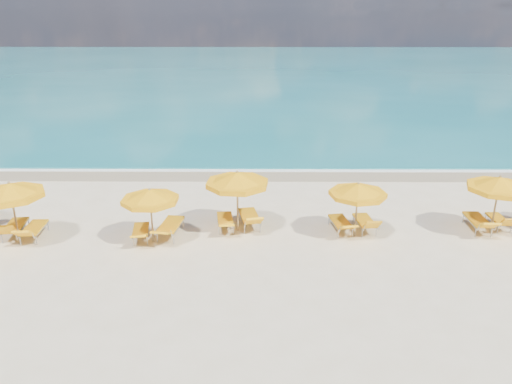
{
  "coord_description": "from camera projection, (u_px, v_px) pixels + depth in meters",
  "views": [
    {
      "loc": [
        0.12,
        -16.73,
        8.04
      ],
      "look_at": [
        0.0,
        1.5,
        1.2
      ],
      "focal_mm": 35.0,
      "sensor_mm": 36.0,
      "label": 1
    }
  ],
  "objects": [
    {
      "name": "umbrella_3",
      "position": [
        237.0,
        180.0,
        18.27
      ],
      "size": [
        2.95,
        2.95,
        2.4
      ],
      "rotation": [
        0.0,
        0.0,
        0.29
      ],
      "color": "#A28351",
      "rests_on": "ground"
    },
    {
      "name": "umbrella_5",
      "position": [
        499.0,
        184.0,
        18.04
      ],
      "size": [
        2.44,
        2.44,
        2.31
      ],
      "rotation": [
        0.0,
        0.0,
        0.07
      ],
      "color": "#A28351",
      "rests_on": "ground"
    },
    {
      "name": "lounger_4_left",
      "position": [
        341.0,
        226.0,
        18.83
      ],
      "size": [
        0.87,
        1.91,
        0.74
      ],
      "rotation": [
        0.0,
        0.0,
        0.16
      ],
      "color": "#A5A8AD",
      "rests_on": "ground"
    },
    {
      "name": "ocean",
      "position": [
        258.0,
        73.0,
        63.43
      ],
      "size": [
        120.0,
        80.0,
        0.3
      ],
      "primitive_type": "cube",
      "color": "#146970",
      "rests_on": "ground"
    },
    {
      "name": "umbrella_1",
      "position": [
        10.0,
        191.0,
        17.3
      ],
      "size": [
        2.51,
        2.51,
        2.35
      ],
      "rotation": [
        0.0,
        0.0,
        0.08
      ],
      "color": "#A28351",
      "rests_on": "ground"
    },
    {
      "name": "lounger_4_right",
      "position": [
        365.0,
        225.0,
        18.91
      ],
      "size": [
        0.78,
        1.82,
        0.84
      ],
      "rotation": [
        0.0,
        0.0,
        0.11
      ],
      "color": "#A5A8AD",
      "rests_on": "ground"
    },
    {
      "name": "foam_line",
      "position": [
        257.0,
        169.0,
        26.17
      ],
      "size": [
        120.0,
        1.2,
        0.03
      ],
      "primitive_type": "cube",
      "color": "white",
      "rests_on": "ground"
    },
    {
      "name": "lounger_2_right",
      "position": [
        170.0,
        230.0,
        18.46
      ],
      "size": [
        0.94,
        2.17,
        0.76
      ],
      "rotation": [
        0.0,
        0.0,
        -0.13
      ],
      "color": "#A5A8AD",
      "rests_on": "ground"
    },
    {
      "name": "ground_plane",
      "position": [
        256.0,
        236.0,
        18.49
      ],
      "size": [
        120.0,
        120.0,
        0.0
      ],
      "primitive_type": "plane",
      "color": "beige"
    },
    {
      "name": "lounger_3_left",
      "position": [
        225.0,
        223.0,
        19.07
      ],
      "size": [
        0.8,
        1.9,
        0.67
      ],
      "rotation": [
        0.0,
        0.0,
        0.12
      ],
      "color": "#A5A8AD",
      "rests_on": "ground"
    },
    {
      "name": "whitecap_near",
      "position": [
        171.0,
        129.0,
        34.44
      ],
      "size": [
        14.0,
        0.36,
        0.05
      ],
      "primitive_type": "cube",
      "color": "white",
      "rests_on": "ground"
    },
    {
      "name": "umbrella_4",
      "position": [
        358.0,
        190.0,
        17.88
      ],
      "size": [
        2.47,
        2.47,
        2.13
      ],
      "rotation": [
        0.0,
        0.0,
        -0.2
      ],
      "color": "#A28351",
      "rests_on": "ground"
    },
    {
      "name": "lounger_2_left",
      "position": [
        141.0,
        234.0,
        18.18
      ],
      "size": [
        0.81,
        1.81,
        0.66
      ],
      "rotation": [
        0.0,
        0.0,
        0.15
      ],
      "color": "#A5A8AD",
      "rests_on": "ground"
    },
    {
      "name": "lounger_5_right",
      "position": [
        498.0,
        223.0,
        19.15
      ],
      "size": [
        0.56,
        1.58,
        0.78
      ],
      "rotation": [
        0.0,
        0.0,
        0.0
      ],
      "color": "#A5A8AD",
      "rests_on": "ground"
    },
    {
      "name": "lounger_5_left",
      "position": [
        478.0,
        225.0,
        18.91
      ],
      "size": [
        0.71,
        1.99,
        0.84
      ],
      "rotation": [
        0.0,
        0.0,
        -0.02
      ],
      "color": "#A5A8AD",
      "rests_on": "ground"
    },
    {
      "name": "lounger_3_right",
      "position": [
        250.0,
        221.0,
        19.24
      ],
      "size": [
        1.04,
        2.1,
        0.89
      ],
      "rotation": [
        0.0,
        0.0,
        0.19
      ],
      "color": "#A5A8AD",
      "rests_on": "ground"
    },
    {
      "name": "lounger_1_right",
      "position": [
        34.0,
        233.0,
        18.27
      ],
      "size": [
        0.72,
        1.91,
        0.83
      ],
      "rotation": [
        0.0,
        0.0,
        0.05
      ],
      "color": "#A5A8AD",
      "rests_on": "ground"
    },
    {
      "name": "lounger_1_left",
      "position": [
        15.0,
        230.0,
        18.44
      ],
      "size": [
        0.87,
        1.9,
        0.91
      ],
      "rotation": [
        0.0,
        0.0,
        0.14
      ],
      "color": "#A5A8AD",
      "rests_on": "ground"
    },
    {
      "name": "umbrella_2",
      "position": [
        150.0,
        196.0,
        17.43
      ],
      "size": [
        2.66,
        2.66,
        2.08
      ],
      "rotation": [
        0.0,
        0.0,
        0.37
      ],
      "color": "#A28351",
      "rests_on": "ground"
    },
    {
      "name": "wet_sand_band",
      "position": [
        257.0,
        173.0,
        25.42
      ],
      "size": [
        120.0,
        2.6,
        0.01
      ],
      "primitive_type": "cube",
      "color": "tan",
      "rests_on": "ground"
    },
    {
      "name": "whitecap_far",
      "position": [
        355.0,
        110.0,
        40.91
      ],
      "size": [
        18.0,
        0.3,
        0.05
      ],
      "primitive_type": "cube",
      "color": "white",
      "rests_on": "ground"
    }
  ]
}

